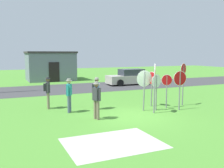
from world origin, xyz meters
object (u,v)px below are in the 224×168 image
Objects in this scene: stop_sign_low_front at (144,83)px; person_in_teal at (96,91)px; person_with_sunhat at (96,98)px; person_near_signs at (69,93)px; stop_sign_center_cluster at (156,86)px; stop_sign_tallest at (183,77)px; stop_sign_leaning_right at (155,80)px; parked_car_on_street at (130,78)px; stop_sign_nearest at (180,83)px; stop_sign_far_back at (167,86)px; person_on_left at (48,90)px; stop_sign_rear_right at (152,83)px.

stop_sign_low_front is 1.23× the size of person_in_teal.
person_with_sunhat is 1.00× the size of person_near_signs.
person_in_teal is at bearing 151.01° from stop_sign_center_cluster.
stop_sign_tallest is 6.56m from person_near_signs.
stop_sign_leaning_right is at bearing -26.51° from person_near_signs.
stop_sign_leaning_right is at bearing -112.08° from parked_car_on_street.
person_in_teal is (-2.33, 2.05, -0.68)m from stop_sign_leaning_right.
stop_sign_center_cluster reaches higher than person_near_signs.
stop_sign_leaning_right reaches higher than stop_sign_nearest.
stop_sign_nearest reaches higher than person_with_sunhat.
stop_sign_tallest reaches higher than stop_sign_far_back.
stop_sign_far_back is at bearing -12.09° from person_near_signs.
stop_sign_nearest is at bearing 0.71° from person_with_sunhat.
person_on_left is (-9.21, -7.83, 0.32)m from parked_car_on_street.
stop_sign_far_back is at bearing 18.73° from stop_sign_center_cluster.
stop_sign_center_cluster is at bearing 162.12° from stop_sign_nearest.
stop_sign_rear_right reaches higher than stop_sign_center_cluster.
person_with_sunhat is (-7.58, -11.05, 0.30)m from parked_car_on_street.
stop_sign_rear_right is 3.23m from person_in_teal.
stop_sign_far_back is 3.88m from person_in_teal.
parked_car_on_street is at bearing 52.95° from person_in_teal.
stop_sign_nearest is at bearing -17.88° from stop_sign_center_cluster.
person_in_teal is at bearing 161.34° from stop_sign_far_back.
person_near_signs is (-6.46, 0.94, -0.65)m from stop_sign_tallest.
stop_sign_far_back is 4.48m from person_with_sunhat.
person_with_sunhat is 1.00× the size of person_in_teal.
stop_sign_low_front is at bearing 12.22° from person_with_sunhat.
stop_sign_nearest reaches higher than stop_sign_rear_right.
parked_car_on_street is at bearing 67.92° from stop_sign_leaning_right.
stop_sign_tallest is 1.41× the size of person_in_teal.
stop_sign_leaning_right is at bearing -41.35° from person_in_teal.
stop_sign_rear_right is at bearing 61.31° from stop_sign_leaning_right.
person_with_sunhat is at bearing -67.26° from person_near_signs.
person_with_sunhat is at bearing -170.30° from stop_sign_far_back.
stop_sign_far_back is at bearing -172.39° from stop_sign_tallest.
person_in_teal is at bearing 154.20° from stop_sign_nearest.
stop_sign_rear_right is 0.93× the size of stop_sign_low_front.
stop_sign_tallest is 1.14× the size of stop_sign_low_front.
stop_sign_nearest is 1.21× the size of person_with_sunhat.
stop_sign_center_cluster is at bearing -28.99° from person_in_teal.
person_in_teal is at bearing 4.69° from person_near_signs.
stop_sign_low_front is at bearing -32.47° from person_in_teal.
parked_car_on_street is 2.27× the size of stop_sign_center_cluster.
stop_sign_tallest is 1.41× the size of person_with_sunhat.
stop_sign_rear_right is at bearing -17.31° from person_on_left.
person_on_left is (-5.15, 2.77, -0.29)m from stop_sign_center_cluster.
stop_sign_tallest is 1.32× the size of stop_sign_far_back.
stop_sign_center_cluster is (-4.06, -10.59, 0.61)m from parked_car_on_street.
person_on_left is at bearing 150.17° from stop_sign_low_front.
person_in_teal is at bearing -27.32° from person_on_left.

